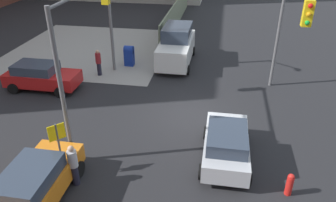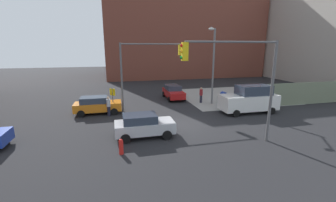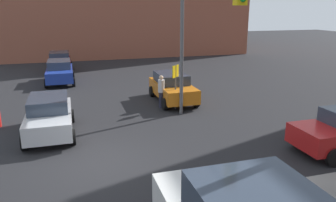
{
  "view_description": "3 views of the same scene",
  "coord_description": "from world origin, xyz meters",
  "views": [
    {
      "loc": [
        -14.69,
        -1.31,
        8.91
      ],
      "look_at": [
        -1.36,
        0.95,
        1.53
      ],
      "focal_mm": 35.0,
      "sensor_mm": 36.0,
      "label": 1
    },
    {
      "loc": [
        -5.18,
        -16.54,
        6.07
      ],
      "look_at": [
        -1.07,
        0.46,
        1.89
      ],
      "focal_mm": 24.0,
      "sensor_mm": 36.0,
      "label": 2
    },
    {
      "loc": [
        10.82,
        -0.78,
        5.27
      ],
      "look_at": [
        -0.55,
        2.61,
        1.89
      ],
      "focal_mm": 35.0,
      "sensor_mm": 36.0,
      "label": 3
    }
  ],
  "objects": [
    {
      "name": "sedan_blue",
      "position": [
        -13.9,
        -1.62,
        0.84
      ],
      "size": [
        4.16,
        2.02,
        1.62
      ],
      "color": "#1E389E",
      "rests_on": "ground"
    },
    {
      "name": "coupe_maroon",
      "position": [
        -18.83,
        -1.71,
        0.84
      ],
      "size": [
        4.14,
        2.02,
        1.62
      ],
      "color": "maroon",
      "rests_on": "ground"
    },
    {
      "name": "ground_plane",
      "position": [
        0.0,
        0.0,
        0.0
      ],
      "size": [
        120.0,
        120.0,
        0.0
      ],
      "primitive_type": "plane",
      "color": "black"
    },
    {
      "name": "traffic_signal_nw_corner",
      "position": [
        -2.2,
        4.5,
        4.66
      ],
      "size": [
        5.97,
        0.36,
        6.5
      ],
      "color": "#59595B",
      "rests_on": "ground"
    },
    {
      "name": "hatchback_orange",
      "position": [
        -6.87,
        4.76,
        0.84
      ],
      "size": [
        4.26,
        2.02,
        1.62
      ],
      "color": "orange",
      "rests_on": "ground"
    },
    {
      "name": "coupe_silver",
      "position": [
        -3.38,
        -1.85,
        0.84
      ],
      "size": [
        4.07,
        2.02,
        1.62
      ],
      "color": "#B7BABF",
      "rests_on": "ground"
    },
    {
      "name": "pedestrian_crossing",
      "position": [
        -5.8,
        3.8,
        0.94
      ],
      "size": [
        0.36,
        0.36,
        1.79
      ],
      "rotation": [
        0.0,
        0.0,
        1.68
      ],
      "color": "#B2B2B7",
      "rests_on": "ground"
    },
    {
      "name": "warning_sign_two_way",
      "position": [
        -5.4,
        4.48,
        1.64
      ],
      "size": [
        0.48,
        0.48,
        2.4
      ],
      "color": "#4C4C4C",
      "rests_on": "ground"
    }
  ]
}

